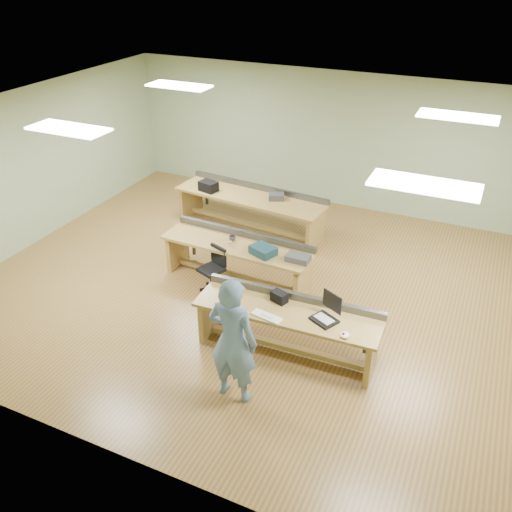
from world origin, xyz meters
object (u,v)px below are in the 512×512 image
object	(u,v)px
laptop_base	(324,320)
person	(233,341)
camera_bag	(279,297)
workbench_back	(251,203)
parts_bin_grey	(298,258)
workbench_mid	(238,253)
drinks_can	(231,244)
workbench_front	(288,321)
parts_bin_teal	(263,250)
task_chair	(213,275)
mug	(232,238)

from	to	relation	value
laptop_base	person	bearing A→B (deg)	-100.85
laptop_base	camera_bag	world-z (taller)	camera_bag
workbench_back	parts_bin_grey	size ratio (longest dim) A/B	8.51
workbench_mid	drinks_can	bearing A→B (deg)	-104.00
workbench_front	parts_bin_teal	world-z (taller)	parts_bin_teal
person	parts_bin_grey	xyz separation A→B (m)	(-0.05, 2.48, -0.11)
workbench_front	workbench_back	xyz separation A→B (m)	(-2.21, 3.44, 0.01)
camera_bag	task_chair	world-z (taller)	camera_bag
camera_bag	drinks_can	xyz separation A→B (m)	(-1.38, 1.16, -0.03)
workbench_front	workbench_back	world-z (taller)	same
drinks_can	parts_bin_grey	bearing A→B (deg)	1.93
task_chair	parts_bin_grey	world-z (taller)	parts_bin_grey
workbench_mid	camera_bag	world-z (taller)	camera_bag
workbench_back	parts_bin_grey	world-z (taller)	workbench_back
person	camera_bag	xyz separation A→B (m)	(0.11, 1.27, -0.09)
task_chair	laptop_base	bearing A→B (deg)	-3.53
camera_bag	parts_bin_teal	xyz separation A→B (m)	(-0.78, 1.17, -0.01)
workbench_front	workbench_back	distance (m)	4.09
workbench_front	person	size ratio (longest dim) A/B	1.49
person	parts_bin_grey	distance (m)	2.48
parts_bin_grey	person	bearing A→B (deg)	-88.80
workbench_front	laptop_base	bearing A→B (deg)	-6.64
workbench_mid	mug	world-z (taller)	workbench_mid
person	laptop_base	distance (m)	1.40
workbench_front	camera_bag	distance (m)	0.37
workbench_mid	laptop_base	xyz separation A→B (m)	(2.08, -1.51, 0.22)
camera_bag	mug	world-z (taller)	camera_bag
camera_bag	workbench_back	bearing A→B (deg)	140.17
drinks_can	task_chair	bearing A→B (deg)	-126.21
person	drinks_can	xyz separation A→B (m)	(-1.27, 2.44, -0.11)
parts_bin_grey	laptop_base	bearing A→B (deg)	-56.70
parts_bin_teal	drinks_can	distance (m)	0.61
workbench_mid	person	world-z (taller)	person
workbench_front	camera_bag	size ratio (longest dim) A/B	11.65
laptop_base	workbench_mid	bearing A→B (deg)	171.34
workbench_front	task_chair	bearing A→B (deg)	148.35
person	laptop_base	world-z (taller)	person
workbench_mid	mug	size ratio (longest dim) A/B	23.33
person	camera_bag	distance (m)	1.28
task_chair	parts_bin_grey	size ratio (longest dim) A/B	2.07
workbench_back	laptop_base	distance (m)	4.45
person	parts_bin_teal	world-z (taller)	person
task_chair	workbench_back	bearing A→B (deg)	120.62
parts_bin_teal	workbench_back	bearing A→B (deg)	119.98
task_chair	parts_bin_teal	xyz separation A→B (m)	(0.81, 0.29, 0.53)
workbench_front	laptop_base	size ratio (longest dim) A/B	7.97
parts_bin_teal	laptop_base	bearing A→B (deg)	-41.59
parts_bin_teal	parts_bin_grey	bearing A→B (deg)	3.06
person	task_chair	distance (m)	2.69
workbench_mid	camera_bag	size ratio (longest dim) A/B	11.74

